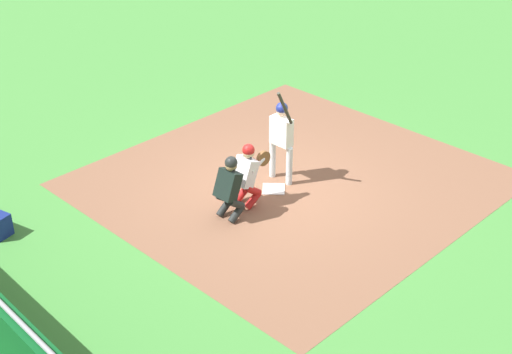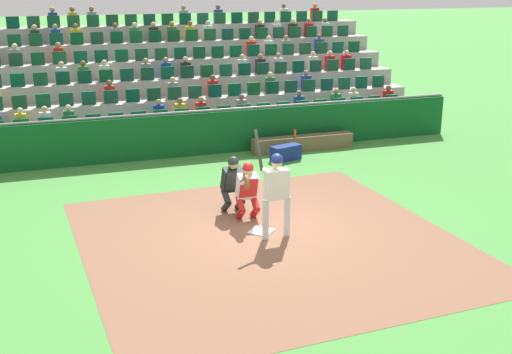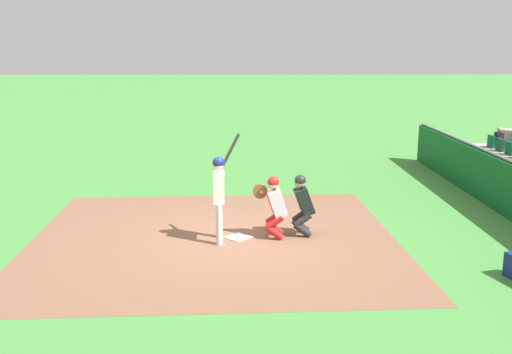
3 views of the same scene
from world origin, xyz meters
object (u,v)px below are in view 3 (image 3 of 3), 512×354
(home_plate_marker, at_px, (238,237))
(batter_at_plate, at_px, (219,189))
(home_plate_umpire, at_px, (302,202))
(catcher_crouching, at_px, (274,203))

(home_plate_marker, xyz_separation_m, batter_at_plate, (-0.17, 0.37, 1.06))
(home_plate_marker, relative_size, home_plate_umpire, 0.34)
(home_plate_umpire, bearing_deg, home_plate_marker, 97.99)
(catcher_crouching, height_order, home_plate_umpire, catcher_crouching)
(batter_at_plate, xyz_separation_m, catcher_crouching, (0.22, -1.11, -0.35))
(home_plate_marker, distance_m, catcher_crouching, 1.03)
(catcher_crouching, bearing_deg, batter_at_plate, 100.95)
(catcher_crouching, relative_size, home_plate_umpire, 1.00)
(catcher_crouching, bearing_deg, home_plate_marker, 93.50)
(batter_at_plate, relative_size, catcher_crouching, 1.66)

